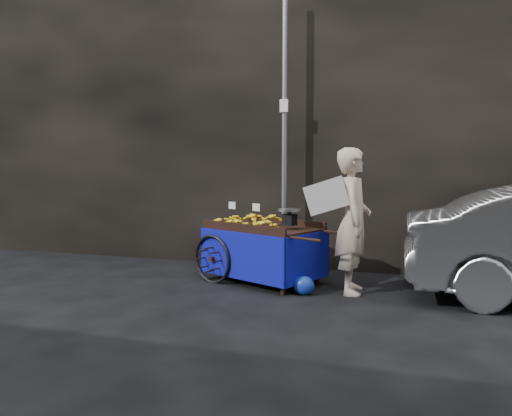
% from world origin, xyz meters
% --- Properties ---
extents(ground, '(80.00, 80.00, 0.00)m').
position_xyz_m(ground, '(0.00, 0.00, 0.00)').
color(ground, black).
rests_on(ground, ground).
extents(building_wall, '(13.50, 2.00, 5.00)m').
position_xyz_m(building_wall, '(0.39, 2.60, 2.50)').
color(building_wall, black).
rests_on(building_wall, ground).
extents(street_pole, '(0.12, 0.10, 4.00)m').
position_xyz_m(street_pole, '(0.30, 1.30, 2.01)').
color(street_pole, slate).
rests_on(street_pole, ground).
extents(banana_cart, '(2.16, 1.61, 1.08)m').
position_xyz_m(banana_cart, '(0.16, 0.62, 0.66)').
color(banana_cart, black).
rests_on(banana_cart, ground).
extents(vendor, '(0.84, 0.69, 1.77)m').
position_xyz_m(vendor, '(1.40, 0.39, 0.89)').
color(vendor, '#BFA78E').
rests_on(vendor, ground).
extents(plastic_bag, '(0.26, 0.21, 0.23)m').
position_xyz_m(plastic_bag, '(0.86, 0.09, 0.12)').
color(plastic_bag, '#1630A9').
rests_on(plastic_bag, ground).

